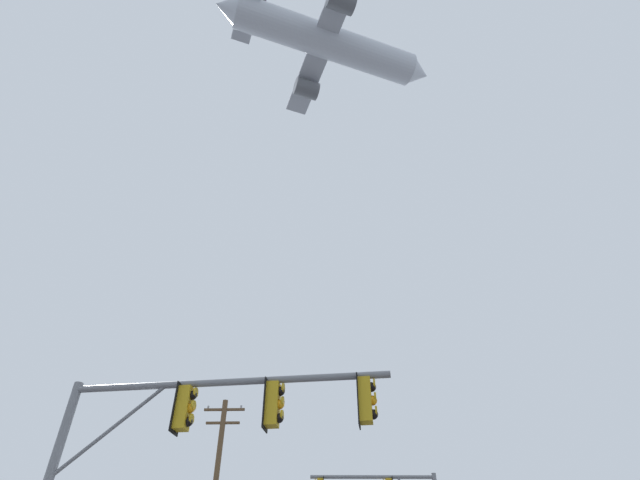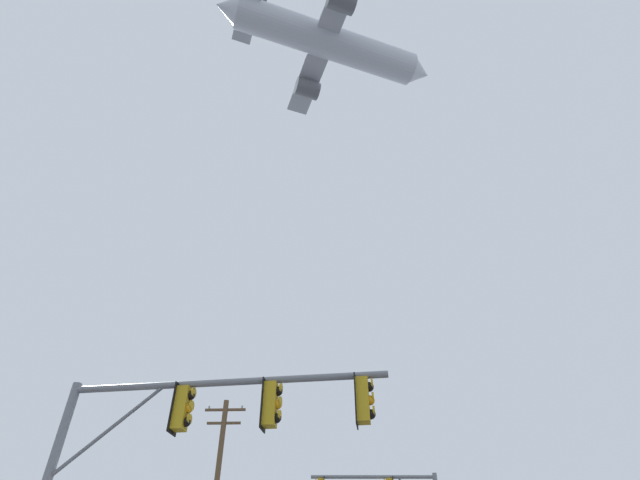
{
  "view_description": "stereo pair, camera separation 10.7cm",
  "coord_description": "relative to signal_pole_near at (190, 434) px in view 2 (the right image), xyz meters",
  "views": [
    {
      "loc": [
        -0.11,
        -3.61,
        1.68
      ],
      "look_at": [
        -0.6,
        14.39,
        15.42
      ],
      "focal_mm": 26.57,
      "sensor_mm": 36.0,
      "label": 1
    },
    {
      "loc": [
        -0.01,
        -3.6,
        1.68
      ],
      "look_at": [
        -0.6,
        14.39,
        15.42
      ],
      "focal_mm": 26.57,
      "sensor_mm": 36.0,
      "label": 2
    }
  ],
  "objects": [
    {
      "name": "signal_pole_near",
      "position": [
        0.0,
        0.0,
        0.0
      ],
      "size": [
        7.11,
        0.98,
        5.62
      ],
      "color": "slate",
      "rests_on": "ground"
    },
    {
      "name": "airplane",
      "position": [
        2.94,
        19.32,
        48.26
      ],
      "size": [
        25.35,
        19.58,
        7.12
      ],
      "color": "#B7BCC6"
    }
  ]
}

